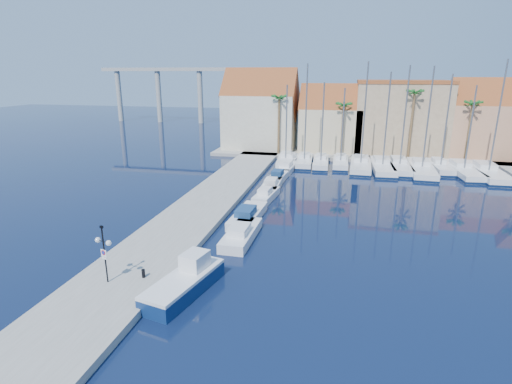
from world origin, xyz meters
TOP-DOWN VIEW (x-y plane):
  - ground at (0.00, 0.00)m, footprint 260.00×260.00m
  - quay_west at (-9.00, 13.50)m, footprint 6.00×77.00m
  - shore_north at (10.00, 48.00)m, footprint 54.00×16.00m
  - lamp_post at (-9.50, -1.59)m, footprint 1.25×0.61m
  - bollard at (-7.58, -0.56)m, footprint 0.22×0.22m
  - fishing_boat at (-4.58, -0.83)m, footprint 3.44×6.60m
  - motorboat_west_0 at (-3.30, 7.76)m, footprint 2.16×6.47m
  - motorboat_west_1 at (-3.86, 12.20)m, footprint 2.41×6.74m
  - motorboat_west_2 at (-3.43, 18.88)m, footprint 2.19×5.41m
  - motorboat_west_3 at (-3.56, 22.89)m, footprint 1.98×5.87m
  - motorboat_west_4 at (-3.49, 27.09)m, footprint 2.14×5.65m
  - motorboat_west_5 at (-3.21, 32.34)m, footprint 2.44×6.46m
  - motorboat_west_6 at (-3.50, 38.03)m, footprint 2.71×6.85m
  - sailboat_0 at (-3.97, 36.77)m, footprint 2.96×8.95m
  - sailboat_1 at (-1.18, 36.72)m, footprint 2.63×8.42m
  - sailboat_2 at (1.24, 36.39)m, footprint 2.49×8.30m
  - sailboat_3 at (4.05, 36.95)m, footprint 2.28×8.12m
  - sailboat_4 at (6.89, 36.10)m, footprint 3.10×10.62m
  - sailboat_5 at (9.78, 35.69)m, footprint 3.29×10.87m
  - sailboat_6 at (12.15, 36.48)m, footprint 3.01×10.45m
  - sailboat_7 at (14.93, 35.40)m, footprint 3.55×11.58m
  - sailboat_8 at (17.57, 37.09)m, footprint 2.67×8.32m
  - sailboat_9 at (20.16, 35.69)m, footprint 3.80×11.10m
  - sailboat_10 at (23.05, 35.25)m, footprint 3.22×11.72m
  - building_0 at (-10.00, 47.00)m, footprint 12.30×9.00m
  - building_1 at (2.00, 47.00)m, footprint 10.30×8.00m
  - building_2 at (13.00, 48.00)m, footprint 14.20×10.20m
  - building_3 at (25.00, 47.00)m, footprint 10.30×8.00m
  - palm_0 at (-6.00, 42.00)m, footprint 2.60×2.60m
  - palm_1 at (4.00, 42.00)m, footprint 2.60×2.60m
  - palm_2 at (14.00, 42.00)m, footprint 2.60×2.60m
  - palm_3 at (22.00, 42.00)m, footprint 2.60×2.60m
  - viaduct at (-39.07, 82.00)m, footprint 48.00×2.20m

SIDE VIEW (x-z plane):
  - ground at x=0.00m, z-range 0.00..0.00m
  - quay_west at x=-9.00m, z-range 0.00..0.50m
  - shore_north at x=10.00m, z-range 0.00..0.50m
  - motorboat_west_0 at x=-3.30m, z-range -0.19..1.21m
  - motorboat_west_1 at x=-3.86m, z-range -0.19..1.21m
  - motorboat_west_3 at x=-3.56m, z-range -0.19..1.21m
  - motorboat_west_6 at x=-3.50m, z-range -0.19..1.21m
  - motorboat_west_2 at x=-3.43m, z-range -0.19..1.21m
  - motorboat_west_4 at x=-3.49m, z-range -0.19..1.21m
  - motorboat_west_5 at x=-3.21m, z-range -0.19..1.21m
  - sailboat_9 at x=20.16m, z-range -5.25..6.38m
  - sailboat_7 at x=14.93m, z-range -6.40..7.57m
  - sailboat_5 at x=9.78m, z-range -6.05..7.21m
  - sailboat_10 at x=23.05m, z-range -6.78..7.96m
  - sailboat_0 at x=-3.97m, z-range -5.16..6.34m
  - sailboat_3 at x=4.05m, z-range -4.96..6.16m
  - sailboat_6 at x=12.15m, z-range -6.44..7.64m
  - sailboat_4 at x=6.89m, z-range -6.68..7.89m
  - sailboat_2 at x=1.24m, z-range -5.33..6.55m
  - sailboat_8 at x=17.57m, z-range -5.87..7.13m
  - sailboat_1 at x=-1.18m, z-range -6.53..7.84m
  - fishing_boat at x=-4.58m, z-range -0.37..1.83m
  - bollard at x=-7.58m, z-range 0.50..1.06m
  - lamp_post at x=-9.50m, z-range 1.09..4.90m
  - building_1 at x=2.00m, z-range -0.20..10.80m
  - building_3 at x=25.00m, z-range -0.14..11.86m
  - building_2 at x=13.00m, z-range 0.51..12.01m
  - building_0 at x=-10.00m, z-range -0.23..13.27m
  - palm_1 at x=4.00m, z-range 3.56..12.71m
  - palm_3 at x=22.00m, z-range 3.78..13.43m
  - palm_0 at x=-6.00m, z-range 4.00..14.15m
  - palm_2 at x=14.00m, z-range 4.44..15.59m
  - viaduct at x=-39.07m, z-range 3.02..17.47m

